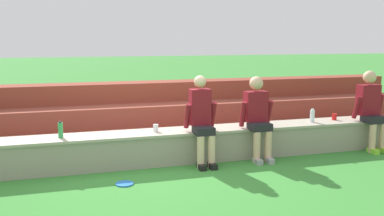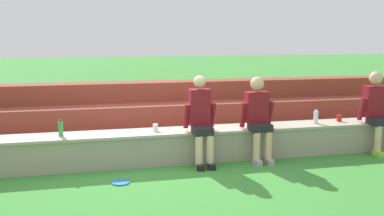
{
  "view_description": "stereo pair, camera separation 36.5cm",
  "coord_description": "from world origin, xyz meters",
  "px_view_note": "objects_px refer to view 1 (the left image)",
  "views": [
    {
      "loc": [
        -1.24,
        -6.14,
        1.94
      ],
      "look_at": [
        0.67,
        0.27,
        0.85
      ],
      "focal_mm": 40.01,
      "sensor_mm": 36.0,
      "label": 1
    },
    {
      "loc": [
        -0.88,
        -6.23,
        1.94
      ],
      "look_at": [
        0.67,
        0.27,
        0.85
      ],
      "focal_mm": 40.01,
      "sensor_mm": 36.0,
      "label": 2
    }
  ],
  "objects_px": {
    "person_right_of_center": "(371,107)",
    "water_bottle_mid_right": "(61,130)",
    "person_center": "(258,115)",
    "water_bottle_center_gap": "(312,116)",
    "plastic_cup_left_end": "(334,117)",
    "person_left_of_center": "(202,119)",
    "plastic_cup_right_end": "(156,128)",
    "frisbee": "(125,184)"
  },
  "relations": [
    {
      "from": "person_center",
      "to": "person_right_of_center",
      "type": "relative_size",
      "value": 0.97
    },
    {
      "from": "plastic_cup_right_end",
      "to": "frisbee",
      "type": "xyz_separation_m",
      "value": [
        -0.61,
        -0.86,
        -0.55
      ]
    },
    {
      "from": "person_center",
      "to": "water_bottle_mid_right",
      "type": "height_order",
      "value": "person_center"
    },
    {
      "from": "person_right_of_center",
      "to": "plastic_cup_right_end",
      "type": "height_order",
      "value": "person_right_of_center"
    },
    {
      "from": "water_bottle_mid_right",
      "to": "plastic_cup_left_end",
      "type": "relative_size",
      "value": 2.19
    },
    {
      "from": "person_right_of_center",
      "to": "water_bottle_center_gap",
      "type": "height_order",
      "value": "person_right_of_center"
    },
    {
      "from": "person_left_of_center",
      "to": "plastic_cup_left_end",
      "type": "height_order",
      "value": "person_left_of_center"
    },
    {
      "from": "person_left_of_center",
      "to": "plastic_cup_left_end",
      "type": "distance_m",
      "value": 2.6
    },
    {
      "from": "water_bottle_mid_right",
      "to": "plastic_cup_right_end",
      "type": "xyz_separation_m",
      "value": [
        1.41,
        0.01,
        -0.06
      ]
    },
    {
      "from": "person_right_of_center",
      "to": "water_bottle_mid_right",
      "type": "relative_size",
      "value": 5.6
    },
    {
      "from": "water_bottle_center_gap",
      "to": "plastic_cup_left_end",
      "type": "xyz_separation_m",
      "value": [
        0.49,
        0.06,
        -0.05
      ]
    },
    {
      "from": "plastic_cup_left_end",
      "to": "water_bottle_mid_right",
      "type": "bearing_deg",
      "value": -179.25
    },
    {
      "from": "person_center",
      "to": "person_right_of_center",
      "type": "bearing_deg",
      "value": 0.37
    },
    {
      "from": "plastic_cup_left_end",
      "to": "frisbee",
      "type": "bearing_deg",
      "value": -166.73
    },
    {
      "from": "water_bottle_center_gap",
      "to": "frisbee",
      "type": "bearing_deg",
      "value": -165.92
    },
    {
      "from": "plastic_cup_right_end",
      "to": "plastic_cup_left_end",
      "type": "bearing_deg",
      "value": 0.85
    },
    {
      "from": "person_right_of_center",
      "to": "plastic_cup_right_end",
      "type": "xyz_separation_m",
      "value": [
        -3.78,
        0.24,
        -0.19
      ]
    },
    {
      "from": "plastic_cup_right_end",
      "to": "person_right_of_center",
      "type": "bearing_deg",
      "value": -3.61
    },
    {
      "from": "person_left_of_center",
      "to": "plastic_cup_right_end",
      "type": "distance_m",
      "value": 0.74
    },
    {
      "from": "person_right_of_center",
      "to": "water_bottle_mid_right",
      "type": "xyz_separation_m",
      "value": [
        -5.19,
        0.23,
        -0.13
      ]
    },
    {
      "from": "person_left_of_center",
      "to": "plastic_cup_right_end",
      "type": "height_order",
      "value": "person_left_of_center"
    },
    {
      "from": "person_center",
      "to": "water_bottle_mid_right",
      "type": "xyz_separation_m",
      "value": [
        -3.03,
        0.24,
        -0.1
      ]
    },
    {
      "from": "plastic_cup_right_end",
      "to": "plastic_cup_left_end",
      "type": "xyz_separation_m",
      "value": [
        3.25,
        0.05,
        -0.0
      ]
    },
    {
      "from": "person_center",
      "to": "plastic_cup_left_end",
      "type": "bearing_deg",
      "value": 10.41
    },
    {
      "from": "person_center",
      "to": "person_right_of_center",
      "type": "distance_m",
      "value": 2.16
    },
    {
      "from": "person_right_of_center",
      "to": "frisbee",
      "type": "bearing_deg",
      "value": -171.91
    },
    {
      "from": "person_center",
      "to": "frisbee",
      "type": "xyz_separation_m",
      "value": [
        -2.23,
        -0.61,
        -0.72
      ]
    },
    {
      "from": "water_bottle_center_gap",
      "to": "person_center",
      "type": "bearing_deg",
      "value": -168.39
    },
    {
      "from": "water_bottle_center_gap",
      "to": "plastic_cup_left_end",
      "type": "distance_m",
      "value": 0.5
    },
    {
      "from": "water_bottle_center_gap",
      "to": "person_left_of_center",
      "type": "bearing_deg",
      "value": -173.35
    },
    {
      "from": "person_right_of_center",
      "to": "frisbee",
      "type": "xyz_separation_m",
      "value": [
        -4.39,
        -0.62,
        -0.74
      ]
    },
    {
      "from": "water_bottle_center_gap",
      "to": "plastic_cup_right_end",
      "type": "height_order",
      "value": "water_bottle_center_gap"
    },
    {
      "from": "person_right_of_center",
      "to": "water_bottle_mid_right",
      "type": "distance_m",
      "value": 5.2
    },
    {
      "from": "person_left_of_center",
      "to": "frisbee",
      "type": "bearing_deg",
      "value": -154.87
    },
    {
      "from": "plastic_cup_right_end",
      "to": "frisbee",
      "type": "relative_size",
      "value": 0.48
    },
    {
      "from": "water_bottle_center_gap",
      "to": "water_bottle_mid_right",
      "type": "height_order",
      "value": "water_bottle_mid_right"
    },
    {
      "from": "frisbee",
      "to": "water_bottle_mid_right",
      "type": "bearing_deg",
      "value": 133.29
    },
    {
      "from": "person_center",
      "to": "plastic_cup_right_end",
      "type": "bearing_deg",
      "value": 171.11
    },
    {
      "from": "person_center",
      "to": "plastic_cup_left_end",
      "type": "xyz_separation_m",
      "value": [
        1.64,
        0.3,
        -0.16
      ]
    },
    {
      "from": "person_center",
      "to": "plastic_cup_left_end",
      "type": "distance_m",
      "value": 1.67
    },
    {
      "from": "person_left_of_center",
      "to": "frisbee",
      "type": "distance_m",
      "value": 1.59
    },
    {
      "from": "person_left_of_center",
      "to": "plastic_cup_left_end",
      "type": "relative_size",
      "value": 12.18
    }
  ]
}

